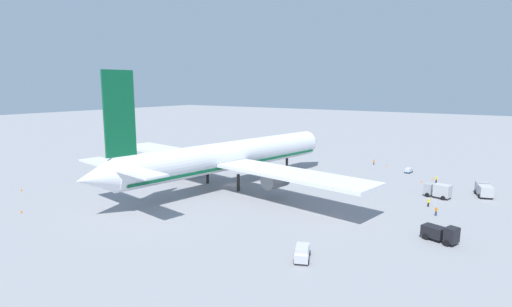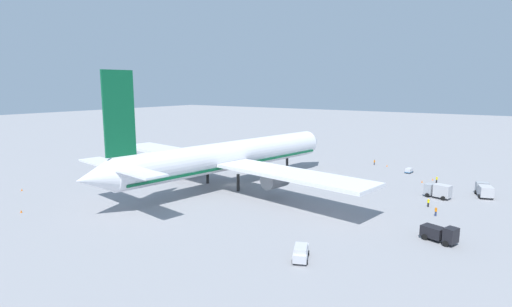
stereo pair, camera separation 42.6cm
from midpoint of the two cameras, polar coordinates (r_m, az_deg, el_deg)
ground_plane at (r=96.62m, az=-3.57°, el=-4.42°), size 600.00×600.00×0.00m
airliner at (r=94.27m, az=-4.20°, el=-0.45°), size 71.64×76.13×26.08m
service_truck_0 at (r=98.70m, az=29.38°, el=-4.47°), size 6.17×4.07×2.67m
service_truck_1 at (r=67.81m, az=24.44°, el=-10.19°), size 3.61×5.54×2.68m
service_truck_2 at (r=93.18m, az=24.21°, el=-4.75°), size 3.31×5.46×2.98m
service_van at (r=56.52m, az=6.32°, el=-13.65°), size 5.01×3.57×1.97m
baggage_cart_0 at (r=141.01m, az=-11.67°, el=0.14°), size 2.09×3.35×1.44m
baggage_cart_1 at (r=117.00m, az=20.63°, el=-2.21°), size 3.41×1.74×1.29m
ground_worker_0 at (r=85.88m, az=23.03°, el=-6.36°), size 0.57×0.57×1.70m
ground_worker_1 at (r=80.56m, az=23.93°, el=-7.44°), size 0.43×0.43×1.71m
ground_worker_2 at (r=125.31m, az=16.21°, el=-1.18°), size 0.40×0.40×1.62m
ground_worker_3 at (r=107.50m, az=23.99°, el=-3.36°), size 0.41×0.41×1.62m
traffic_cone_0 at (r=110.13m, az=23.52°, el=-3.33°), size 0.36×0.36×0.55m
traffic_cone_1 at (r=87.19m, az=-30.35°, el=-7.09°), size 0.36×0.36×0.55m
traffic_cone_2 at (r=104.84m, az=-30.30°, el=-4.46°), size 0.36×0.36×0.55m
traffic_cone_3 at (r=124.04m, az=17.85°, el=-1.63°), size 0.36×0.36×0.55m
traffic_cone_4 at (r=106.59m, az=22.24°, el=-3.65°), size 0.36×0.36×0.55m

